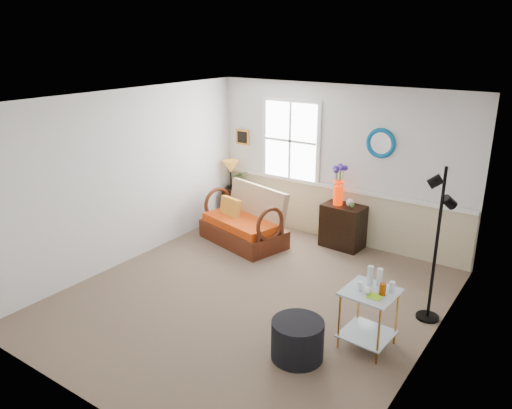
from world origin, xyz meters
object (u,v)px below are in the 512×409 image
Objects in this scene: floor_lamp at (436,246)px; ottoman at (297,340)px; side_table at (368,319)px; loveseat at (243,216)px; cabinet at (343,226)px; lamp_stand at (233,203)px.

floor_lamp is 2.00m from ottoman.
loveseat is at bearing 150.77° from side_table.
cabinet is 1.26× the size of ottoman.
lamp_stand is 0.31× the size of floor_lamp.
loveseat is 1.19m from lamp_stand.
side_table is at bearing -134.42° from floor_lamp.
floor_lamp reaches higher than lamp_stand.
lamp_stand is at bearing 149.80° from loveseat.
cabinet reaches higher than side_table.
lamp_stand is 1.05× the size of ottoman.
side_table is 1.22× the size of ottoman.
floor_lamp is 3.40× the size of ottoman.
floor_lamp is at bearing -19.56° from lamp_stand.
loveseat is at bearing 146.67° from floor_lamp.
ottoman is at bearing -130.95° from side_table.
cabinet is at bearing 43.30° from loveseat.
ottoman is (-0.93, -1.60, -0.75)m from floor_lamp.
cabinet is 1.03× the size of side_table.
cabinet is at bearing 106.59° from ottoman.
cabinet is at bearing 120.89° from side_table.
floor_lamp is at bearing 68.02° from side_table.
floor_lamp reaches higher than loveseat.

